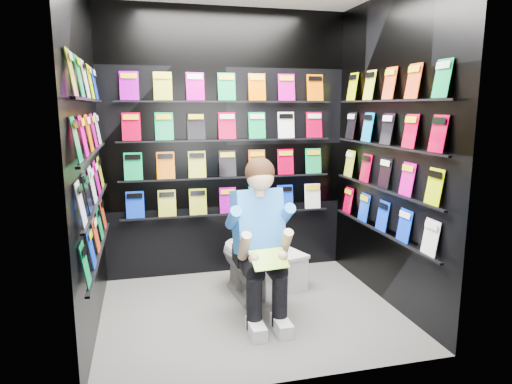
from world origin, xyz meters
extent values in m
plane|color=slate|center=(0.00, 0.00, 0.00)|extent=(2.40, 2.40, 0.00)
cube|color=black|center=(0.00, 1.00, 1.30)|extent=(2.40, 0.04, 2.60)
cube|color=black|center=(0.00, -1.00, 1.30)|extent=(2.40, 0.04, 2.60)
cube|color=black|center=(-1.20, 0.00, 1.30)|extent=(0.04, 2.00, 2.60)
cube|color=black|center=(1.20, 0.00, 1.30)|extent=(0.04, 2.00, 2.60)
imported|color=white|center=(0.05, 0.35, 0.37)|extent=(0.50, 0.79, 0.73)
cube|color=silver|center=(0.46, 0.48, 0.15)|extent=(0.33, 0.45, 0.30)
cube|color=silver|center=(0.46, 0.48, 0.32)|extent=(0.36, 0.48, 0.03)
cube|color=green|center=(0.05, -0.38, 0.58)|extent=(0.28, 0.19, 0.11)
camera|label=1|loc=(-0.81, -3.43, 1.68)|focal=32.00mm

